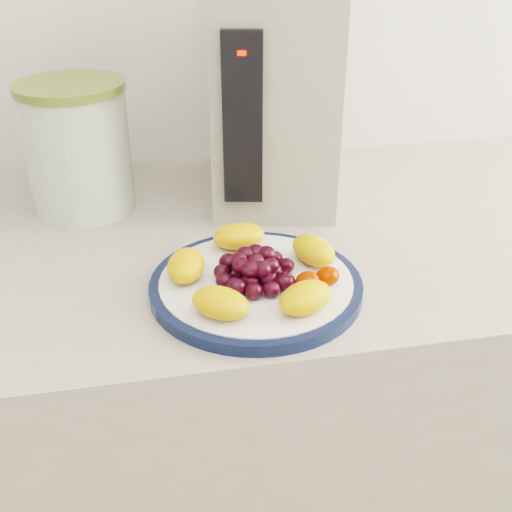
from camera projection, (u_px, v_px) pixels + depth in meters
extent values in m
cube|color=#B5A899|center=(229.00, 456.00, 1.14)|extent=(3.50, 0.60, 0.90)
cube|color=#9F835E|center=(230.00, 468.00, 1.16)|extent=(3.48, 0.58, 0.84)
cylinder|color=#0D1939|center=(256.00, 286.00, 0.78)|extent=(0.26, 0.26, 0.01)
cylinder|color=white|center=(256.00, 286.00, 0.78)|extent=(0.23, 0.23, 0.02)
cylinder|color=#305F14|center=(78.00, 152.00, 0.95)|extent=(0.17, 0.17, 0.18)
cylinder|color=olive|center=(69.00, 86.00, 0.90)|extent=(0.18, 0.18, 0.01)
cube|color=#A8A492|center=(275.00, 96.00, 0.97)|extent=(0.23, 0.28, 0.31)
cube|color=black|center=(243.00, 120.00, 0.85)|extent=(0.06, 0.03, 0.23)
cube|color=#FF0C05|center=(242.00, 53.00, 0.80)|extent=(0.01, 0.01, 0.01)
ellipsoid|color=orange|center=(313.00, 250.00, 0.81)|extent=(0.07, 0.08, 0.03)
ellipsoid|color=orange|center=(239.00, 236.00, 0.84)|extent=(0.07, 0.05, 0.03)
ellipsoid|color=orange|center=(186.00, 265.00, 0.77)|extent=(0.06, 0.08, 0.03)
ellipsoid|color=orange|center=(220.00, 303.00, 0.70)|extent=(0.08, 0.08, 0.03)
ellipsoid|color=orange|center=(305.00, 298.00, 0.71)|extent=(0.08, 0.07, 0.03)
ellipsoid|color=black|center=(256.00, 272.00, 0.77)|extent=(0.02, 0.02, 0.02)
ellipsoid|color=black|center=(273.00, 271.00, 0.77)|extent=(0.02, 0.02, 0.02)
ellipsoid|color=black|center=(262.00, 264.00, 0.79)|extent=(0.02, 0.02, 0.02)
ellipsoid|color=black|center=(245.00, 265.00, 0.78)|extent=(0.02, 0.02, 0.02)
ellipsoid|color=black|center=(239.00, 275.00, 0.77)|extent=(0.02, 0.02, 0.02)
ellipsoid|color=black|center=(250.00, 281.00, 0.75)|extent=(0.02, 0.02, 0.02)
ellipsoid|color=black|center=(268.00, 279.00, 0.76)|extent=(0.02, 0.02, 0.02)
ellipsoid|color=black|center=(286.00, 265.00, 0.79)|extent=(0.02, 0.02, 0.02)
ellipsoid|color=black|center=(274.00, 259.00, 0.80)|extent=(0.02, 0.02, 0.02)
ellipsoid|color=black|center=(258.00, 256.00, 0.81)|extent=(0.02, 0.02, 0.02)
ellipsoid|color=black|center=(242.00, 257.00, 0.80)|extent=(0.02, 0.02, 0.02)
ellipsoid|color=black|center=(228.00, 262.00, 0.79)|extent=(0.02, 0.02, 0.02)
ellipsoid|color=black|center=(222.00, 272.00, 0.77)|extent=(0.02, 0.02, 0.02)
ellipsoid|color=black|center=(225.00, 281.00, 0.76)|extent=(0.02, 0.02, 0.02)
ellipsoid|color=black|center=(236.00, 287.00, 0.74)|extent=(0.02, 0.02, 0.02)
ellipsoid|color=black|center=(254.00, 291.00, 0.74)|extent=(0.02, 0.02, 0.02)
ellipsoid|color=black|center=(272.00, 289.00, 0.74)|extent=(0.02, 0.02, 0.02)
ellipsoid|color=black|center=(285.00, 282.00, 0.75)|extent=(0.02, 0.02, 0.02)
ellipsoid|color=black|center=(256.00, 261.00, 0.76)|extent=(0.02, 0.02, 0.02)
ellipsoid|color=black|center=(266.00, 255.00, 0.78)|extent=(0.02, 0.02, 0.02)
ellipsoid|color=black|center=(256.00, 253.00, 0.78)|extent=(0.02, 0.02, 0.02)
ellipsoid|color=black|center=(245.00, 255.00, 0.78)|extent=(0.02, 0.02, 0.02)
ellipsoid|color=black|center=(239.00, 260.00, 0.77)|extent=(0.02, 0.02, 0.02)
ellipsoid|color=black|center=(241.00, 266.00, 0.75)|extent=(0.02, 0.02, 0.02)
ellipsoid|color=black|center=(250.00, 270.00, 0.75)|extent=(0.02, 0.02, 0.02)
ellipsoid|color=black|center=(262.00, 269.00, 0.75)|extent=(0.02, 0.02, 0.02)
ellipsoid|color=black|center=(271.00, 266.00, 0.75)|extent=(0.02, 0.02, 0.02)
ellipsoid|color=#C01D00|center=(308.00, 281.00, 0.75)|extent=(0.03, 0.03, 0.02)
ellipsoid|color=#C01D00|center=(328.00, 276.00, 0.76)|extent=(0.04, 0.03, 0.02)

